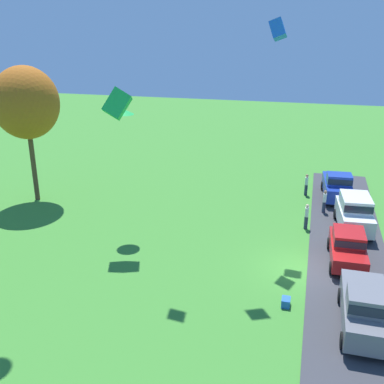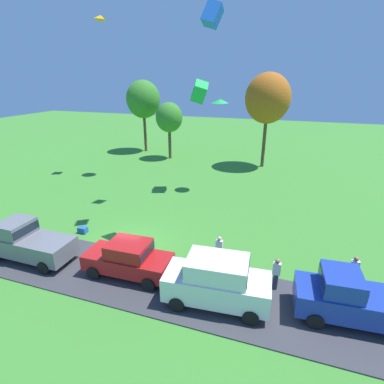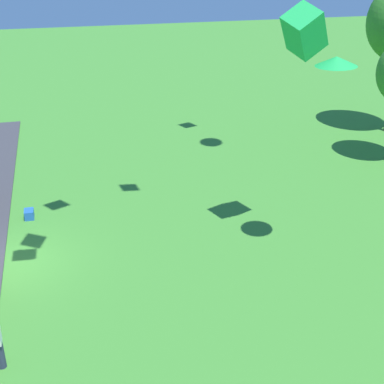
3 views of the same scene
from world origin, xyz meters
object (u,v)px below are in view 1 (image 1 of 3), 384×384
Objects in this scene: car_suv_by_flagpole at (354,211)px; tree_left_of_center at (26,103)px; car_pickup_near_entrance at (337,186)px; person_on_lawn at (324,202)px; car_pickup_far_end at (366,308)px; car_sedan_mid_row at (348,246)px; person_watching_sky at (306,216)px; person_beside_suv at (306,185)px; cooler_box at (286,302)px; kite_delta_high_left at (122,111)px; kite_box_mid_center at (117,104)px; kite_box_topmost at (278,29)px.

car_suv_by_flagpole is 23.80m from tree_left_of_center.
person_on_lawn is at bearing 163.27° from car_pickup_near_entrance.
tree_left_of_center reaches higher than car_pickup_far_end.
car_sedan_mid_row is 4.73m from person_watching_sky.
car_pickup_far_end is 2.93× the size of person_beside_suv.
kite_delta_high_left is (6.30, 10.68, 7.46)m from cooler_box.
kite_box_mid_center is (-11.05, 10.60, 7.49)m from person_beside_suv.
car_sedan_mid_row is at bearing -170.29° from person_on_lawn.
kite_delta_high_left is at bearing 130.49° from person_beside_suv.
car_pickup_far_end reaches higher than cooler_box.
car_pickup_far_end is 15.21m from kite_box_topmost.
car_pickup_near_entrance is (5.55, 0.88, -0.19)m from car_suv_by_flagpole.
person_beside_suv is at bearing 81.93° from car_pickup_near_entrance.
car_suv_by_flagpole reaches higher than person_on_lawn.
car_suv_by_flagpole is 2.77× the size of person_beside_suv.
car_pickup_far_end is at bearing -169.73° from person_beside_suv.
tree_left_of_center is (0.06, 20.06, 6.48)m from person_watching_sky.
kite_box_mid_center reaches higher than person_beside_suv.
cooler_box is (-9.85, 3.54, -1.10)m from car_suv_by_flagpole.
car_pickup_far_end is at bearing -114.14° from tree_left_of_center.
person_beside_suv is 21.83m from tree_left_of_center.
person_beside_suv is (16.67, 3.02, -0.23)m from car_pickup_far_end.
kite_delta_high_left is at bearing 62.72° from car_pickup_far_end.
person_on_lawn is 3.23m from person_watching_sky.
person_on_lawn is (13.21, 1.66, -0.23)m from car_pickup_far_end.
car_sedan_mid_row is 23.65m from tree_left_of_center.
car_sedan_mid_row is at bearing -120.00° from kite_box_topmost.
person_watching_sky is 1.24× the size of kite_delta_high_left.
kite_box_topmost is (2.78, 4.81, 11.26)m from car_sedan_mid_row.
kite_delta_high_left reaches higher than person_beside_suv.
person_watching_sky is at bearing -178.02° from person_beside_suv.
kite_delta_high_left is at bearing 85.09° from car_sedan_mid_row.
kite_box_mid_center is at bearing 110.59° from car_suv_by_flagpole.
person_beside_suv is at bearing -43.81° from kite_box_mid_center.
car_pickup_near_entrance is 2.99× the size of person_beside_suv.
car_pickup_far_end is 3.63× the size of kite_delta_high_left.
person_on_lawn is 1.00× the size of person_beside_suv.
kite_delta_high_left is at bearing 15.00° from kite_box_mid_center.
kite_box_topmost is at bearing 148.80° from car_pickup_near_entrance.
kite_box_mid_center is (-4.56, 10.83, 7.49)m from person_watching_sky.
person_on_lawn is at bearing 37.06° from car_suv_by_flagpole.
tree_left_of_center is 10.15× the size of kite_box_topmost.
cooler_box is (-15.73, 0.36, -0.68)m from person_beside_suv.
kite_delta_high_left is at bearing 59.44° from cooler_box.
car_pickup_far_end is at bearing -112.42° from kite_box_mid_center.
car_pickup_far_end is 8.94× the size of cooler_box.
person_on_lawn and person_beside_suv have the same top height.
car_pickup_near_entrance is 23.79m from tree_left_of_center.
car_pickup_far_end is 16.43m from kite_box_mid_center.
person_watching_sky is at bearing -67.18° from kite_box_mid_center.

